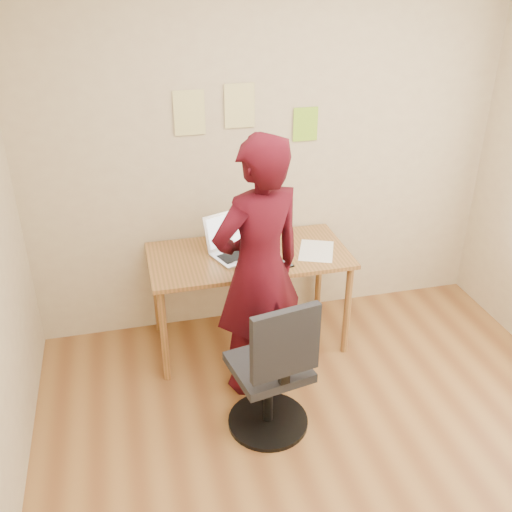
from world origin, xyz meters
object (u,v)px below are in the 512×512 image
object	(u,v)px
desk	(249,265)
person	(259,271)
phone	(287,264)
laptop	(236,246)
office_chair	(273,377)

from	to	relation	value
desk	person	distance (m)	0.53
phone	person	xyz separation A→B (m)	(-0.26, -0.27, 0.13)
laptop	desk	bearing A→B (deg)	-45.56
office_chair	person	bearing A→B (deg)	75.89
person	phone	bearing A→B (deg)	-153.59
phone	office_chair	world-z (taller)	office_chair
phone	office_chair	distance (m)	0.85
laptop	person	bearing A→B (deg)	-107.07
desk	laptop	xyz separation A→B (m)	(-0.08, 0.04, 0.14)
laptop	phone	xyz separation A→B (m)	(0.30, -0.25, -0.05)
laptop	phone	world-z (taller)	laptop
desk	phone	bearing A→B (deg)	-44.05
office_chair	person	world-z (taller)	person
desk	person	xyz separation A→B (m)	(-0.05, -0.48, 0.22)
desk	office_chair	bearing A→B (deg)	-94.46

